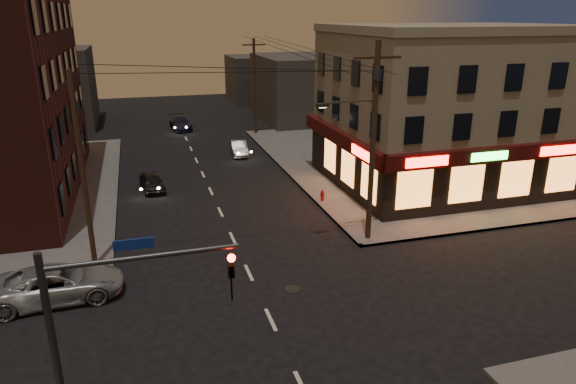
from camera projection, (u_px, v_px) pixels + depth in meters
name	position (u px, v px, depth m)	size (l,w,h in m)	color
ground	(271.00, 320.00, 20.00)	(120.00, 120.00, 0.00)	black
sidewalk_ne	(425.00, 159.00, 42.00)	(24.00, 28.00, 0.15)	#514F4C
pizza_building	(448.00, 107.00, 34.67)	(15.85, 12.85, 10.50)	gray
bg_building_ne_a	(306.00, 88.00, 57.02)	(10.00, 12.00, 7.00)	#3F3D3A
bg_building_nw	(47.00, 88.00, 53.26)	(9.00, 10.00, 8.00)	#3F3D3A
bg_building_ne_b	(259.00, 79.00, 69.33)	(8.00, 8.00, 6.00)	#3F3D3A
utility_pole_main	(371.00, 133.00, 25.15)	(4.20, 0.44, 10.00)	#382619
utility_pole_far	(255.00, 87.00, 49.28)	(0.26, 0.26, 9.00)	#382619
utility_pole_west	(83.00, 173.00, 22.55)	(0.24, 0.24, 9.00)	#382619
traffic_signal	(100.00, 334.00, 12.07)	(4.49, 0.32, 6.47)	#333538
suv_cross	(57.00, 283.00, 21.22)	(2.43, 5.28, 1.47)	gray
sedan_near	(152.00, 182.00, 34.54)	(1.38, 3.42, 1.17)	black
sedan_mid	(239.00, 148.00, 43.21)	(1.26, 3.61, 1.19)	slate
sedan_far	(180.00, 123.00, 52.82)	(1.83, 4.49, 1.30)	black
fire_hydrant	(322.00, 195.00, 32.21)	(0.32, 0.32, 0.71)	maroon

